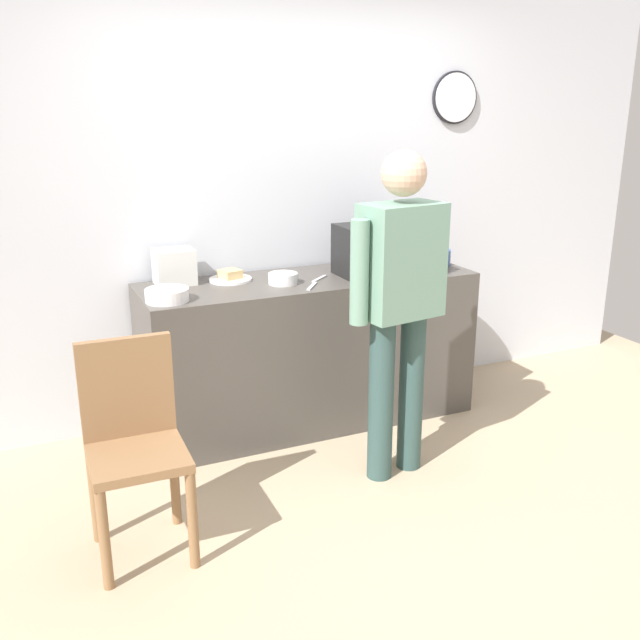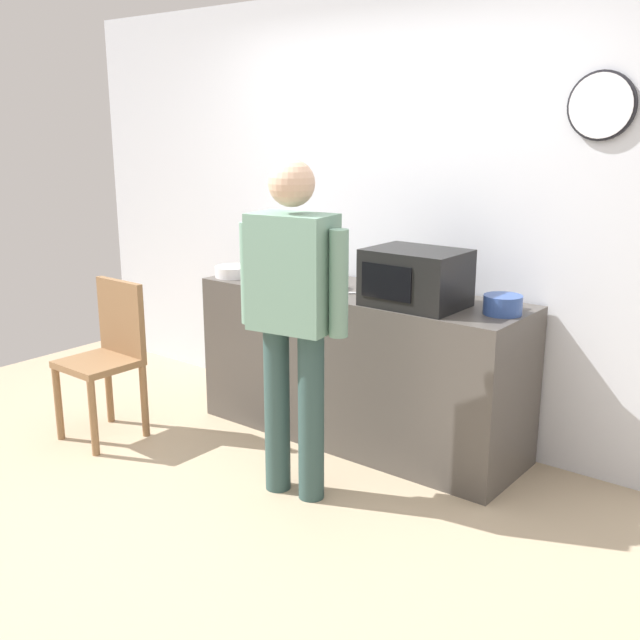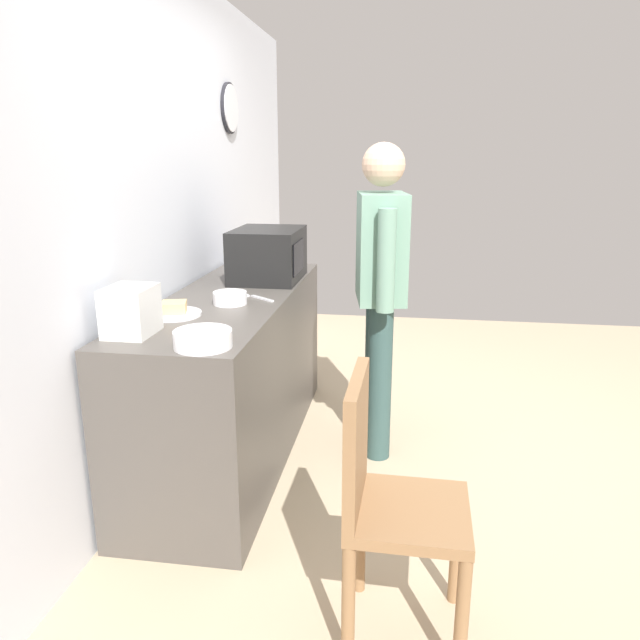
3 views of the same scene
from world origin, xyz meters
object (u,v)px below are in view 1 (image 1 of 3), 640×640
(mixing_bowl, at_px, (435,257))
(toaster, at_px, (174,267))
(salad_bowl, at_px, (167,295))
(person_standing, at_px, (400,293))
(spoon_utensil, at_px, (319,279))
(cereal_bowl, at_px, (283,278))
(microwave, at_px, (383,250))
(sandwich_plate, at_px, (230,277))
(fork_utensil, at_px, (312,286))
(wooden_chair, at_px, (134,438))

(mixing_bowl, xyz_separation_m, toaster, (-1.62, 0.19, 0.05))
(salad_bowl, distance_m, person_standing, 1.20)
(toaster, height_order, spoon_utensil, toaster)
(cereal_bowl, relative_size, person_standing, 0.10)
(microwave, xyz_separation_m, spoon_utensil, (-0.38, 0.06, -0.15))
(salad_bowl, xyz_separation_m, mixing_bowl, (1.75, 0.16, 0.02))
(toaster, bearing_deg, cereal_bowl, -23.85)
(sandwich_plate, bearing_deg, toaster, 169.14)
(fork_utensil, height_order, spoon_utensil, same)
(microwave, bearing_deg, toaster, 165.75)
(toaster, distance_m, person_standing, 1.33)
(sandwich_plate, distance_m, toaster, 0.32)
(fork_utensil, bearing_deg, toaster, 150.88)
(spoon_utensil, height_order, person_standing, person_standing)
(toaster, relative_size, person_standing, 0.13)
(cereal_bowl, xyz_separation_m, wooden_chair, (-1.02, -0.83, -0.41))
(microwave, height_order, spoon_utensil, microwave)
(toaster, bearing_deg, salad_bowl, -109.44)
(fork_utensil, distance_m, spoon_utensil, 0.18)
(microwave, height_order, salad_bowl, microwave)
(spoon_utensil, distance_m, person_standing, 0.75)
(spoon_utensil, distance_m, wooden_chair, 1.55)
(cereal_bowl, bearing_deg, sandwich_plate, 143.25)
(wooden_chair, bearing_deg, person_standing, 4.40)
(toaster, height_order, fork_utensil, toaster)
(mixing_bowl, bearing_deg, spoon_utensil, -176.37)
(fork_utensil, bearing_deg, salad_bowl, 177.59)
(spoon_utensil, bearing_deg, cereal_bowl, -177.60)
(wooden_chair, bearing_deg, microwave, 25.52)
(mixing_bowl, bearing_deg, person_standing, -132.55)
(cereal_bowl, height_order, spoon_utensil, cereal_bowl)
(salad_bowl, height_order, wooden_chair, salad_bowl)
(toaster, height_order, person_standing, person_standing)
(cereal_bowl, bearing_deg, toaster, 156.15)
(cereal_bowl, relative_size, toaster, 0.76)
(salad_bowl, height_order, cereal_bowl, salad_bowl)
(sandwich_plate, height_order, fork_utensil, sandwich_plate)
(microwave, bearing_deg, salad_bowl, -177.87)
(cereal_bowl, distance_m, person_standing, 0.80)
(microwave, xyz_separation_m, sandwich_plate, (-0.87, 0.24, -0.13))
(person_standing, bearing_deg, mixing_bowl, 47.45)
(cereal_bowl, bearing_deg, wooden_chair, -140.78)
(salad_bowl, xyz_separation_m, person_standing, (1.02, -0.63, 0.05))
(cereal_bowl, xyz_separation_m, spoon_utensil, (0.23, 0.01, -0.03))
(salad_bowl, xyz_separation_m, cereal_bowl, (0.68, 0.10, -0.00))
(salad_bowl, height_order, toaster, toaster)
(sandwich_plate, bearing_deg, wooden_chair, -126.83)
(sandwich_plate, bearing_deg, person_standing, -57.07)
(toaster, bearing_deg, spoon_utensil, -16.73)
(toaster, bearing_deg, sandwich_plate, -10.86)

